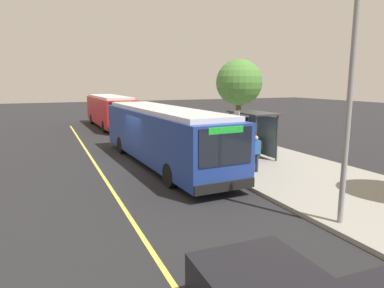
% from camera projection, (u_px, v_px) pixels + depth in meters
% --- Properties ---
extents(ground_plane, '(120.00, 120.00, 0.00)m').
position_uv_depth(ground_plane, '(140.00, 163.00, 18.12)').
color(ground_plane, '#232326').
extents(sidewalk_curb, '(44.00, 6.40, 0.15)m').
position_uv_depth(sidewalk_curb, '(239.00, 153.00, 20.44)').
color(sidewalk_curb, gray).
rests_on(sidewalk_curb, ground_plane).
extents(lane_stripe_center, '(36.00, 0.14, 0.01)m').
position_uv_depth(lane_stripe_center, '(97.00, 167.00, 17.27)').
color(lane_stripe_center, '#E0D64C').
rests_on(lane_stripe_center, ground_plane).
extents(transit_bus_main, '(12.58, 3.22, 2.95)m').
position_uv_depth(transit_bus_main, '(162.00, 134.00, 17.61)').
color(transit_bus_main, navy).
rests_on(transit_bus_main, ground_plane).
extents(transit_bus_second, '(10.89, 2.83, 2.95)m').
position_uv_depth(transit_bus_second, '(110.00, 110.00, 32.40)').
color(transit_bus_second, red).
rests_on(transit_bus_second, ground_plane).
extents(bus_shelter, '(2.90, 1.60, 2.48)m').
position_uv_depth(bus_shelter, '(253.00, 125.00, 18.84)').
color(bus_shelter, '#333338').
rests_on(bus_shelter, sidewalk_curb).
extents(waiting_bench, '(1.60, 0.48, 0.95)m').
position_uv_depth(waiting_bench, '(251.00, 148.00, 19.09)').
color(waiting_bench, brown).
rests_on(waiting_bench, sidewalk_curb).
extents(route_sign_post, '(0.44, 0.08, 2.80)m').
position_uv_depth(route_sign_post, '(237.00, 133.00, 15.59)').
color(route_sign_post, '#333338').
rests_on(route_sign_post, sidewalk_curb).
extents(pedestrian_commuter, '(0.24, 0.40, 1.69)m').
position_uv_depth(pedestrian_commuter, '(256.00, 151.00, 15.62)').
color(pedestrian_commuter, '#282D47').
rests_on(pedestrian_commuter, sidewalk_curb).
extents(street_tree_upstreet, '(2.98, 2.98, 5.53)m').
position_uv_depth(street_tree_upstreet, '(239.00, 83.00, 22.16)').
color(street_tree_upstreet, brown).
rests_on(street_tree_upstreet, sidewalk_curb).
extents(utility_pole, '(0.16, 0.16, 6.40)m').
position_uv_depth(utility_pole, '(348.00, 114.00, 9.57)').
color(utility_pole, gray).
rests_on(utility_pole, sidewalk_curb).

